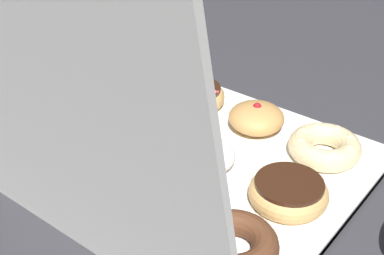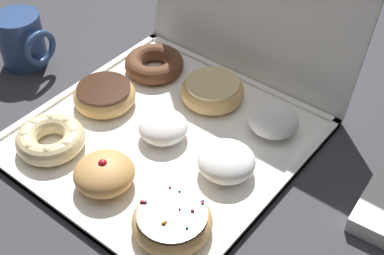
{
  "view_description": "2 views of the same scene",
  "coord_description": "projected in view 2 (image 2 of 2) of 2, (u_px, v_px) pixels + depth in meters",
  "views": [
    {
      "loc": [
        -0.38,
        0.53,
        0.49
      ],
      "look_at": [
        0.05,
        -0.02,
        0.05
      ],
      "focal_mm": 50.22,
      "sensor_mm": 36.0,
      "label": 1
    },
    {
      "loc": [
        0.44,
        -0.47,
        0.62
      ],
      "look_at": [
        0.06,
        0.0,
        0.06
      ],
      "focal_mm": 49.94,
      "sensor_mm": 36.0,
      "label": 2
    }
  ],
  "objects": [
    {
      "name": "chocolate_cake_ring_donut_6",
      "position": [
        154.0,
        64.0,
        1.01
      ],
      "size": [
        0.11,
        0.11,
        0.03
      ],
      "color": "#59331E",
      "rests_on": "donut_box"
    },
    {
      "name": "glazed_ring_donut_7",
      "position": [
        212.0,
        91.0,
        0.94
      ],
      "size": [
        0.11,
        0.11,
        0.04
      ],
      "color": "tan",
      "rests_on": "donut_box"
    },
    {
      "name": "jelly_filled_donut_1",
      "position": [
        103.0,
        172.0,
        0.79
      ],
      "size": [
        0.09,
        0.09,
        0.05
      ],
      "color": "tan",
      "rests_on": "donut_box"
    },
    {
      "name": "powdered_filled_donut_8",
      "position": [
        273.0,
        120.0,
        0.88
      ],
      "size": [
        0.08,
        0.08,
        0.05
      ],
      "color": "white",
      "rests_on": "donut_box"
    },
    {
      "name": "coffee_mug",
      "position": [
        21.0,
        41.0,
        1.01
      ],
      "size": [
        0.11,
        0.09,
        0.1
      ],
      "color": "navy",
      "rests_on": "ground"
    },
    {
      "name": "powdered_filled_donut_5",
      "position": [
        226.0,
        162.0,
        0.81
      ],
      "size": [
        0.09,
        0.09,
        0.04
      ],
      "color": "white",
      "rests_on": "donut_box"
    },
    {
      "name": "donut_box",
      "position": [
        164.0,
        138.0,
        0.89
      ],
      "size": [
        0.43,
        0.43,
        0.01
      ],
      "color": "white",
      "rests_on": "ground"
    },
    {
      "name": "cruller_donut_0",
      "position": [
        50.0,
        139.0,
        0.85
      ],
      "size": [
        0.11,
        0.11,
        0.04
      ],
      "color": "beige",
      "rests_on": "donut_box"
    },
    {
      "name": "sprinkle_donut_2",
      "position": [
        172.0,
        221.0,
        0.73
      ],
      "size": [
        0.11,
        0.11,
        0.04
      ],
      "color": "tan",
      "rests_on": "donut_box"
    },
    {
      "name": "powdered_filled_donut_4",
      "position": [
        162.0,
        129.0,
        0.87
      ],
      "size": [
        0.08,
        0.08,
        0.04
      ],
      "color": "white",
      "rests_on": "donut_box"
    },
    {
      "name": "chocolate_frosted_donut_3",
      "position": [
        103.0,
        96.0,
        0.93
      ],
      "size": [
        0.11,
        0.11,
        0.04
      ],
      "color": "tan",
      "rests_on": "donut_box"
    },
    {
      "name": "ground_plane",
      "position": [
        164.0,
        140.0,
        0.89
      ],
      "size": [
        3.0,
        3.0,
        0.0
      ],
      "primitive_type": "plane",
      "color": "#333338"
    }
  ]
}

